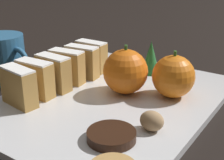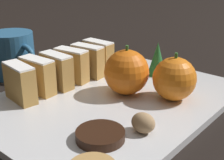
{
  "view_description": "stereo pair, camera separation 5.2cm",
  "coord_description": "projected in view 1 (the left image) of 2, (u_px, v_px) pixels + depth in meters",
  "views": [
    {
      "loc": [
        0.27,
        -0.4,
        0.23
      ],
      "look_at": [
        0.0,
        0.0,
        0.04
      ],
      "focal_mm": 50.0,
      "sensor_mm": 36.0,
      "label": 1
    },
    {
      "loc": [
        0.31,
        -0.37,
        0.23
      ],
      "look_at": [
        0.0,
        0.0,
        0.04
      ],
      "focal_mm": 50.0,
      "sensor_mm": 36.0,
      "label": 2
    }
  ],
  "objects": [
    {
      "name": "orange_far",
      "position": [
        173.0,
        76.0,
        0.52
      ],
      "size": [
        0.07,
        0.07,
        0.08
      ],
      "color": "orange",
      "rests_on": "serving_platter"
    },
    {
      "name": "stollen_slice_third",
      "position": [
        53.0,
        73.0,
        0.55
      ],
      "size": [
        0.07,
        0.03,
        0.06
      ],
      "color": "#B28442",
      "rests_on": "serving_platter"
    },
    {
      "name": "chocolate_cookie",
      "position": [
        111.0,
        136.0,
        0.4
      ],
      "size": [
        0.06,
        0.06,
        0.01
      ],
      "color": "black",
      "rests_on": "serving_platter"
    },
    {
      "name": "coffee_mug",
      "position": [
        3.0,
        58.0,
        0.62
      ],
      "size": [
        0.12,
        0.09,
        0.09
      ],
      "color": "#2D6693",
      "rests_on": "ground_plane"
    },
    {
      "name": "walnut",
      "position": [
        152.0,
        121.0,
        0.42
      ],
      "size": [
        0.03,
        0.03,
        0.03
      ],
      "color": "tan",
      "rests_on": "serving_platter"
    },
    {
      "name": "evergreen_sprig",
      "position": [
        151.0,
        57.0,
        0.62
      ],
      "size": [
        0.04,
        0.04,
        0.07
      ],
      "color": "#23662D",
      "rests_on": "serving_platter"
    },
    {
      "name": "stollen_slice_fourth",
      "position": [
        67.0,
        67.0,
        0.58
      ],
      "size": [
        0.07,
        0.03,
        0.06
      ],
      "color": "#B28442",
      "rests_on": "serving_platter"
    },
    {
      "name": "orange_near",
      "position": [
        125.0,
        72.0,
        0.53
      ],
      "size": [
        0.08,
        0.08,
        0.09
      ],
      "color": "orange",
      "rests_on": "serving_platter"
    },
    {
      "name": "stollen_slice_front",
      "position": [
        19.0,
        87.0,
        0.49
      ],
      "size": [
        0.07,
        0.03,
        0.06
      ],
      "color": "#B28442",
      "rests_on": "serving_platter"
    },
    {
      "name": "stollen_slice_fifth",
      "position": [
        82.0,
        62.0,
        0.6
      ],
      "size": [
        0.07,
        0.03,
        0.06
      ],
      "color": "#B28442",
      "rests_on": "serving_platter"
    },
    {
      "name": "stollen_slice_sixth",
      "position": [
        91.0,
        56.0,
        0.64
      ],
      "size": [
        0.07,
        0.03,
        0.06
      ],
      "color": "#B28442",
      "rests_on": "serving_platter"
    },
    {
      "name": "serving_platter",
      "position": [
        112.0,
        100.0,
        0.53
      ],
      "size": [
        0.32,
        0.42,
        0.01
      ],
      "color": "silver",
      "rests_on": "ground_plane"
    },
    {
      "name": "ground_plane",
      "position": [
        112.0,
        103.0,
        0.53
      ],
      "size": [
        6.0,
        6.0,
        0.0
      ],
      "primitive_type": "plane",
      "color": "black"
    },
    {
      "name": "stollen_slice_second",
      "position": [
        35.0,
        79.0,
        0.52
      ],
      "size": [
        0.07,
        0.03,
        0.06
      ],
      "color": "#B28442",
      "rests_on": "serving_platter"
    }
  ]
}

